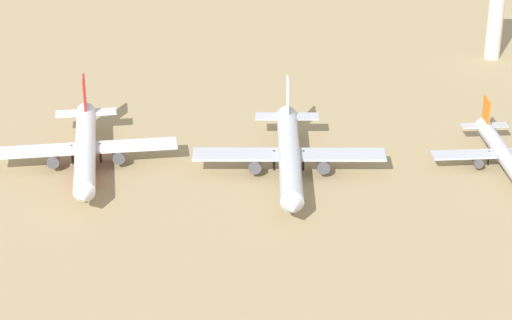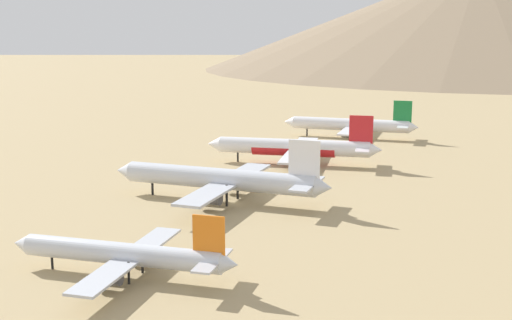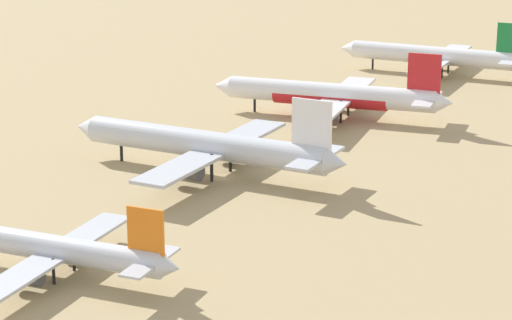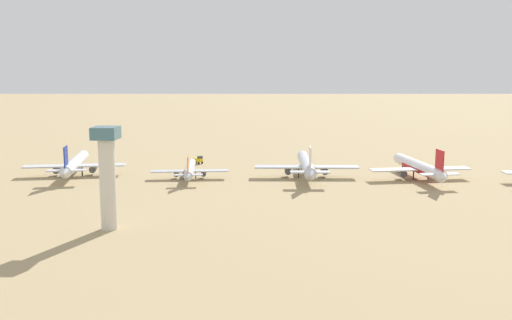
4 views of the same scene
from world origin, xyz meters
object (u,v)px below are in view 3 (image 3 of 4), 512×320
(parked_jet_0, at_px, (436,56))
(parked_jet_3, at_px, (51,248))
(parked_jet_1, at_px, (333,95))
(parked_jet_2, at_px, (208,146))

(parked_jet_0, distance_m, parked_jet_3, 151.80)
(parked_jet_0, relative_size, parked_jet_3, 1.25)
(parked_jet_0, height_order, parked_jet_3, parked_jet_0)
(parked_jet_1, height_order, parked_jet_2, parked_jet_2)
(parked_jet_1, xyz_separation_m, parked_jet_2, (1.72, 47.89, 0.27))
(parked_jet_0, xyz_separation_m, parked_jet_2, (5.41, 101.75, 0.46))
(parked_jet_2, bearing_deg, parked_jet_1, -92.06)
(parked_jet_1, distance_m, parked_jet_3, 98.04)
(parked_jet_2, bearing_deg, parked_jet_3, 96.82)
(parked_jet_0, bearing_deg, parked_jet_3, 90.22)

